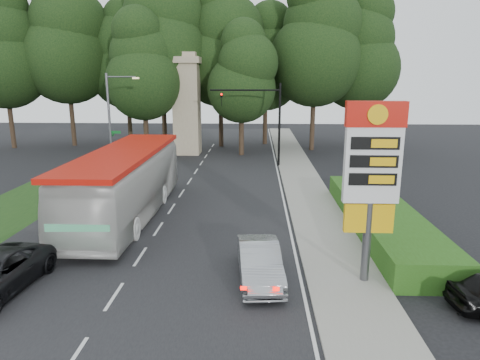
{
  "coord_description": "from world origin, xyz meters",
  "views": [
    {
      "loc": [
        5.05,
        -13.19,
        7.64
      ],
      "look_at": [
        4.15,
        9.45,
        2.2
      ],
      "focal_mm": 32.0,
      "sensor_mm": 36.0,
      "label": 1
    }
  ],
  "objects_px": {
    "gas_station_pylon": "(372,169)",
    "monument": "(187,104)",
    "traffic_signal_mast": "(264,113)",
    "sedan_silver": "(259,262)",
    "streetlight_signs": "(112,117)",
    "transit_bus": "(126,184)"
  },
  "relations": [
    {
      "from": "gas_station_pylon",
      "to": "traffic_signal_mast",
      "type": "distance_m",
      "value": 22.29
    },
    {
      "from": "traffic_signal_mast",
      "to": "sedan_silver",
      "type": "xyz_separation_m",
      "value": [
        -0.49,
        -21.93,
        -3.94
      ]
    },
    {
      "from": "traffic_signal_mast",
      "to": "monument",
      "type": "bearing_deg",
      "value": 142.0
    },
    {
      "from": "streetlight_signs",
      "to": "sedan_silver",
      "type": "xyz_separation_m",
      "value": [
        12.18,
        -19.95,
        -3.71
      ]
    },
    {
      "from": "streetlight_signs",
      "to": "monument",
      "type": "distance_m",
      "value": 9.44
    },
    {
      "from": "gas_station_pylon",
      "to": "monument",
      "type": "xyz_separation_m",
      "value": [
        -11.2,
        28.01,
        0.66
      ]
    },
    {
      "from": "gas_station_pylon",
      "to": "monument",
      "type": "height_order",
      "value": "monument"
    },
    {
      "from": "gas_station_pylon",
      "to": "traffic_signal_mast",
      "type": "xyz_separation_m",
      "value": [
        -3.52,
        22.0,
        0.22
      ]
    },
    {
      "from": "gas_station_pylon",
      "to": "streetlight_signs",
      "type": "height_order",
      "value": "streetlight_signs"
    },
    {
      "from": "streetlight_signs",
      "to": "monument",
      "type": "relative_size",
      "value": 0.8
    },
    {
      "from": "gas_station_pylon",
      "to": "sedan_silver",
      "type": "xyz_separation_m",
      "value": [
        -4.0,
        0.07,
        -3.72
      ]
    },
    {
      "from": "traffic_signal_mast",
      "to": "gas_station_pylon",
      "type": "bearing_deg",
      "value": -80.91
    },
    {
      "from": "transit_bus",
      "to": "monument",
      "type": "bearing_deg",
      "value": 89.68
    },
    {
      "from": "streetlight_signs",
      "to": "transit_bus",
      "type": "relative_size",
      "value": 0.59
    },
    {
      "from": "monument",
      "to": "gas_station_pylon",
      "type": "bearing_deg",
      "value": -68.2
    },
    {
      "from": "streetlight_signs",
      "to": "sedan_silver",
      "type": "relative_size",
      "value": 1.81
    },
    {
      "from": "traffic_signal_mast",
      "to": "streetlight_signs",
      "type": "xyz_separation_m",
      "value": [
        -12.67,
        -1.99,
        -0.23
      ]
    },
    {
      "from": "traffic_signal_mast",
      "to": "sedan_silver",
      "type": "height_order",
      "value": "traffic_signal_mast"
    },
    {
      "from": "sedan_silver",
      "to": "monument",
      "type": "bearing_deg",
      "value": 99.13
    },
    {
      "from": "traffic_signal_mast",
      "to": "monument",
      "type": "relative_size",
      "value": 0.72
    },
    {
      "from": "monument",
      "to": "sedan_silver",
      "type": "height_order",
      "value": "monument"
    },
    {
      "from": "traffic_signal_mast",
      "to": "monument",
      "type": "xyz_separation_m",
      "value": [
        -7.68,
        6.0,
        0.43
      ]
    }
  ]
}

